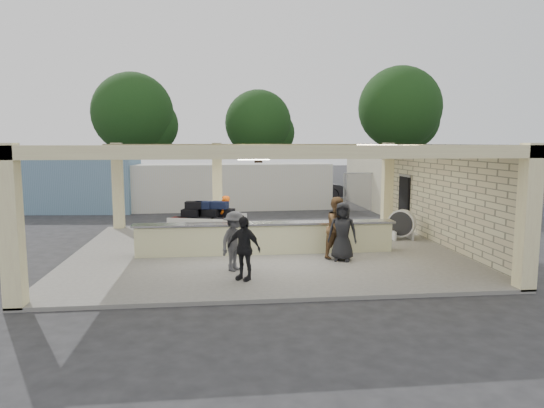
{
  "coord_description": "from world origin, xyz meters",
  "views": [
    {
      "loc": [
        -1.48,
        -15.35,
        3.55
      ],
      "look_at": [
        0.36,
        1.0,
        1.47
      ],
      "focal_mm": 32.0,
      "sensor_mm": 36.0,
      "label": 1
    }
  ],
  "objects": [
    {
      "name": "car_dark",
      "position": [
        4.38,
        14.7,
        0.71
      ],
      "size": [
        4.34,
        1.72,
        1.42
      ],
      "primitive_type": "imported",
      "rotation": [
        0.0,
        0.0,
        1.62
      ],
      "color": "black",
      "rests_on": "ground"
    },
    {
      "name": "passenger_a",
      "position": [
        2.09,
        -1.35,
        1.02
      ],
      "size": [
        0.95,
        0.86,
        1.85
      ],
      "primitive_type": "imported",
      "rotation": [
        0.0,
        0.0,
        0.65
      ],
      "color": "brown",
      "rests_on": "pavilion"
    },
    {
      "name": "passenger_c",
      "position": [
        -1.05,
        -2.48,
        0.91
      ],
      "size": [
        0.95,
        1.05,
        1.63
      ],
      "primitive_type": "imported",
      "rotation": [
        0.0,
        0.0,
        0.89
      ],
      "color": "#434347",
      "rests_on": "pavilion"
    },
    {
      "name": "container_white",
      "position": [
        -1.06,
        10.62,
        1.21
      ],
      "size": [
        11.3,
        2.75,
        2.43
      ],
      "primitive_type": "cube",
      "rotation": [
        0.0,
        0.0,
        0.05
      ],
      "color": "beige",
      "rests_on": "ground"
    },
    {
      "name": "tree_left",
      "position": [
        -7.68,
        24.16,
        5.59
      ],
      "size": [
        6.6,
        6.3,
        9.0
      ],
      "color": "#382619",
      "rests_on": "ground"
    },
    {
      "name": "tree_mid",
      "position": [
        2.32,
        26.16,
        4.96
      ],
      "size": [
        6.0,
        5.6,
        8.0
      ],
      "color": "#382619",
      "rests_on": "ground"
    },
    {
      "name": "car_white_b",
      "position": [
        11.84,
        13.02,
        0.74
      ],
      "size": [
        5.01,
        3.23,
        1.48
      ],
      "primitive_type": "imported",
      "rotation": [
        0.0,
        0.0,
        1.91
      ],
      "color": "white",
      "rests_on": "ground"
    },
    {
      "name": "passenger_b",
      "position": [
        -0.85,
        -3.38,
        0.91
      ],
      "size": [
        0.98,
        0.83,
        1.62
      ],
      "primitive_type": "imported",
      "rotation": [
        0.0,
        0.0,
        -0.61
      ],
      "color": "black",
      "rests_on": "pavilion"
    },
    {
      "name": "baggage_counter",
      "position": [
        0.0,
        -0.5,
        0.59
      ],
      "size": [
        8.2,
        0.58,
        0.98
      ],
      "color": "beige",
      "rests_on": "pavilion"
    },
    {
      "name": "passenger_d",
      "position": [
        2.14,
        -1.68,
        0.97
      ],
      "size": [
        0.91,
        0.61,
        1.73
      ],
      "primitive_type": "imported",
      "rotation": [
        0.0,
        0.0,
        -0.34
      ],
      "color": "black",
      "rests_on": "pavilion"
    },
    {
      "name": "container_blue",
      "position": [
        -10.96,
        10.74,
        1.37
      ],
      "size": [
        10.75,
        3.58,
        2.74
      ],
      "primitive_type": "cube",
      "rotation": [
        0.0,
        0.0,
        -0.1
      ],
      "color": "#6687A4",
      "rests_on": "ground"
    },
    {
      "name": "drum_fan",
      "position": [
        5.07,
        1.14,
        0.67
      ],
      "size": [
        0.95,
        0.86,
        1.07
      ],
      "rotation": [
        0.0,
        0.0,
        -0.68
      ],
      "color": "silver",
      "rests_on": "pavilion"
    },
    {
      "name": "ground",
      "position": [
        0.0,
        0.0,
        0.0
      ],
      "size": [
        120.0,
        120.0,
        0.0
      ],
      "primitive_type": "plane",
      "color": "#242426",
      "rests_on": "ground"
    },
    {
      "name": "car_white_a",
      "position": [
        9.56,
        12.26,
        0.81
      ],
      "size": [
        6.23,
        4.52,
        1.61
      ],
      "primitive_type": "imported",
      "rotation": [
        0.0,
        0.0,
        1.2
      ],
      "color": "white",
      "rests_on": "ground"
    },
    {
      "name": "pavilion",
      "position": [
        0.21,
        0.66,
        1.35
      ],
      "size": [
        12.01,
        10.0,
        3.55
      ],
      "color": "slate",
      "rests_on": "ground"
    },
    {
      "name": "luggage_cart",
      "position": [
        -1.87,
        1.54,
        0.9
      ],
      "size": [
        2.76,
        2.14,
        1.42
      ],
      "rotation": [
        0.0,
        0.0,
        -0.29
      ],
      "color": "silver",
      "rests_on": "pavilion"
    },
    {
      "name": "tree_right",
      "position": [
        14.32,
        25.16,
        6.21
      ],
      "size": [
        7.2,
        7.0,
        10.0
      ],
      "color": "#382619",
      "rests_on": "ground"
    },
    {
      "name": "adjacent_building",
      "position": [
        9.5,
        10.0,
        1.6
      ],
      "size": [
        6.0,
        8.0,
        3.2
      ],
      "primitive_type": "cube",
      "color": "beige",
      "rests_on": "ground"
    },
    {
      "name": "fence",
      "position": [
        11.0,
        9.0,
        1.05
      ],
      "size": [
        12.06,
        0.06,
        2.03
      ],
      "color": "gray",
      "rests_on": "ground"
    },
    {
      "name": "baggage_handler",
      "position": [
        -1.25,
        1.57,
        0.9
      ],
      "size": [
        0.5,
        0.66,
        1.61
      ],
      "primitive_type": "imported",
      "rotation": [
        0.0,
        0.0,
        4.36
      ],
      "color": "#E04F0B",
      "rests_on": "pavilion"
    }
  ]
}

